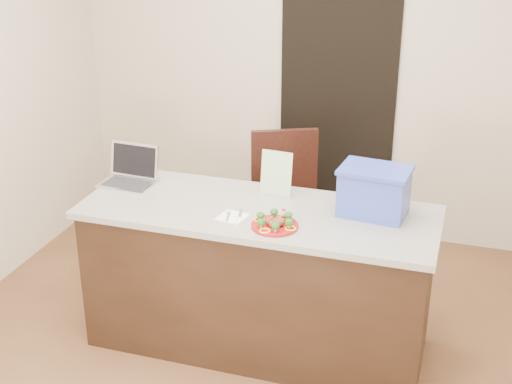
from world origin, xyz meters
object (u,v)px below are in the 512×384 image
(yogurt_bottle, at_px, (284,215))
(napkin, at_px, (233,217))
(plate, at_px, (275,225))
(blue_box, at_px, (374,191))
(chair, at_px, (279,197))
(laptop, at_px, (131,173))
(island, at_px, (258,278))

(yogurt_bottle, bearing_deg, napkin, -169.00)
(napkin, height_order, yogurt_bottle, yogurt_bottle)
(plate, bearing_deg, napkin, 169.83)
(blue_box, height_order, chair, blue_box)
(chair, bearing_deg, laptop, -160.70)
(plate, height_order, laptop, laptop)
(napkin, distance_m, chair, 1.08)
(island, xyz_separation_m, blue_box, (0.64, 0.13, 0.60))
(plate, relative_size, laptop, 0.75)
(chair, bearing_deg, blue_box, -69.47)
(plate, distance_m, chair, 1.16)
(plate, distance_m, yogurt_bottle, 0.11)
(island, relative_size, yogurt_bottle, 30.57)
(napkin, distance_m, yogurt_bottle, 0.29)
(napkin, bearing_deg, island, 55.51)
(yogurt_bottle, height_order, chair, chair)
(laptop, bearing_deg, island, -5.85)
(island, xyz_separation_m, laptop, (-0.88, 0.15, 0.52))
(island, relative_size, plate, 7.99)
(plate, distance_m, laptop, 1.09)
(napkin, xyz_separation_m, blue_box, (0.74, 0.28, 0.14))
(blue_box, bearing_deg, island, -162.53)
(napkin, xyz_separation_m, chair, (-0.01, 1.03, -0.32))
(blue_box, distance_m, chair, 1.16)
(island, xyz_separation_m, chair, (-0.12, 0.88, 0.14))
(yogurt_bottle, distance_m, chair, 1.08)
(island, height_order, yogurt_bottle, yogurt_bottle)
(island, bearing_deg, napkin, -124.49)
(island, relative_size, napkin, 13.76)
(napkin, relative_size, yogurt_bottle, 2.22)
(yogurt_bottle, distance_m, laptop, 1.09)
(yogurt_bottle, xyz_separation_m, blue_box, (0.46, 0.23, 0.11))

